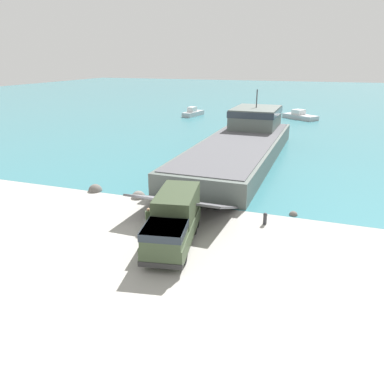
% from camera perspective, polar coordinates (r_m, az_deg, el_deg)
% --- Properties ---
extents(ground_plane, '(240.00, 240.00, 0.00)m').
position_cam_1_polar(ground_plane, '(27.18, -5.77, -4.93)').
color(ground_plane, '#A8A59E').
extents(water_surface, '(240.00, 180.00, 0.01)m').
position_cam_1_polar(water_surface, '(117.91, 14.50, 13.64)').
color(water_surface, teal).
rests_on(water_surface, ground_plane).
extents(landing_craft, '(8.79, 34.95, 7.31)m').
position_cam_1_polar(landing_craft, '(46.13, 7.70, 7.60)').
color(landing_craft, '#56605B').
rests_on(landing_craft, ground_plane).
extents(military_truck, '(3.78, 7.68, 3.17)m').
position_cam_1_polar(military_truck, '(23.76, -2.80, -4.36)').
color(military_truck, '#3D4C33').
rests_on(military_truck, ground_plane).
extents(soldier_on_ramp, '(0.48, 0.48, 1.67)m').
position_cam_1_polar(soldier_on_ramp, '(25.94, -6.63, -3.88)').
color(soldier_on_ramp, '#3D4C33').
rests_on(soldier_on_ramp, ground_plane).
extents(moored_boat_a, '(3.08, 6.21, 1.87)m').
position_cam_1_polar(moored_boat_a, '(78.94, 0.15, 11.97)').
color(moored_boat_a, '#B7BABF').
rests_on(moored_boat_a, ground_plane).
extents(moored_boat_b, '(7.22, 6.29, 1.76)m').
position_cam_1_polar(moored_boat_b, '(77.94, 16.11, 11.09)').
color(moored_boat_b, '#B7BABF').
rests_on(moored_boat_b, ground_plane).
extents(mooring_bollard, '(0.30, 0.30, 0.89)m').
position_cam_1_polar(mooring_bollard, '(27.40, 11.07, -3.90)').
color(mooring_bollard, '#333338').
rests_on(mooring_bollard, ground_plane).
extents(shoreline_rock_a, '(1.24, 1.24, 1.24)m').
position_cam_1_polar(shoreline_rock_a, '(34.85, -14.51, 0.17)').
color(shoreline_rock_a, '#66605B').
rests_on(shoreline_rock_a, ground_plane).
extents(shoreline_rock_b, '(0.64, 0.64, 0.64)m').
position_cam_1_polar(shoreline_rock_b, '(29.63, 15.17, -3.41)').
color(shoreline_rock_b, '#66605B').
rests_on(shoreline_rock_b, ground_plane).
extents(shoreline_rock_c, '(1.19, 1.19, 1.19)m').
position_cam_1_polar(shoreline_rock_c, '(32.44, -8.15, -0.85)').
color(shoreline_rock_c, gray).
rests_on(shoreline_rock_c, ground_plane).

